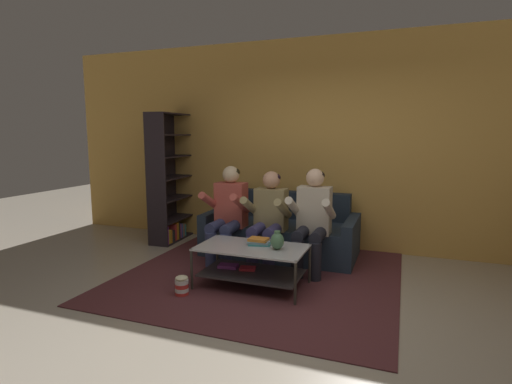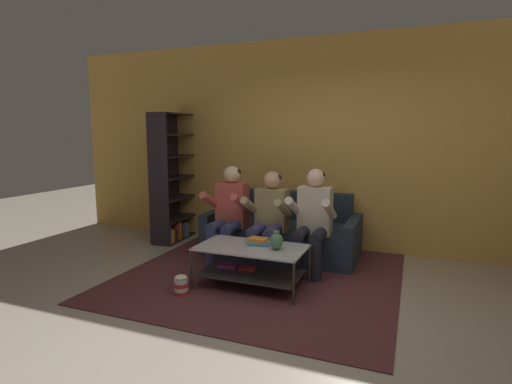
% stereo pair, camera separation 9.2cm
% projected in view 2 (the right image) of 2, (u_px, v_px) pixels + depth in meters
% --- Properties ---
extents(ground, '(16.80, 16.80, 0.00)m').
position_uv_depth(ground, '(273.00, 320.00, 3.45)').
color(ground, '#B0A591').
extents(back_partition, '(8.40, 0.12, 2.90)m').
position_uv_depth(back_partition, '(333.00, 145.00, 5.51)').
color(back_partition, '#E2A94E').
rests_on(back_partition, ground).
extents(couch, '(1.98, 0.93, 0.81)m').
position_uv_depth(couch, '(283.00, 234.00, 5.32)').
color(couch, '#263343').
rests_on(couch, ground).
extents(person_seated_left, '(0.50, 0.58, 1.20)m').
position_uv_depth(person_seated_left, '(229.00, 210.00, 4.96)').
color(person_seated_left, navy).
rests_on(person_seated_left, ground).
extents(person_seated_middle, '(0.50, 0.58, 1.15)m').
position_uv_depth(person_seated_middle, '(269.00, 216.00, 4.77)').
color(person_seated_middle, '#3D396A').
rests_on(person_seated_middle, ground).
extents(person_seated_right, '(0.50, 0.58, 1.20)m').
position_uv_depth(person_seated_right, '(313.00, 217.00, 4.57)').
color(person_seated_right, black).
rests_on(person_seated_right, ground).
extents(coffee_table, '(1.12, 0.63, 0.44)m').
position_uv_depth(coffee_table, '(250.00, 260.00, 4.18)').
color(coffee_table, '#BBBBBC').
rests_on(coffee_table, ground).
extents(area_rug, '(3.00, 3.18, 0.01)m').
position_uv_depth(area_rug, '(265.00, 271.00, 4.67)').
color(area_rug, '#572A2D').
rests_on(area_rug, ground).
extents(vase, '(0.14, 0.14, 0.19)m').
position_uv_depth(vase, '(276.00, 241.00, 4.04)').
color(vase, '#4C7851').
rests_on(vase, coffee_table).
extents(book_stack, '(0.26, 0.21, 0.07)m').
position_uv_depth(book_stack, '(259.00, 241.00, 4.22)').
color(book_stack, teal).
rests_on(book_stack, coffee_table).
extents(bookshelf, '(0.37, 1.14, 1.90)m').
position_uv_depth(bookshelf, '(174.00, 186.00, 6.12)').
color(bookshelf, black).
rests_on(bookshelf, ground).
extents(popcorn_tub, '(0.13, 0.13, 0.20)m').
position_uv_depth(popcorn_tub, '(181.00, 285.00, 3.99)').
color(popcorn_tub, red).
rests_on(popcorn_tub, ground).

